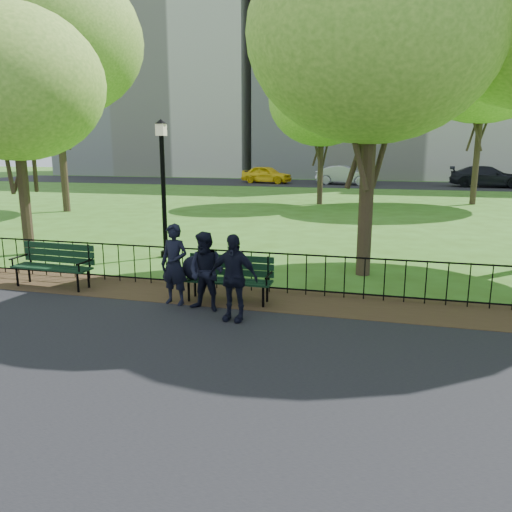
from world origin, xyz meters
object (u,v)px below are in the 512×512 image
(taxi, at_px, (267,174))
(park_bench_left_a, at_px, (55,260))
(person_left, at_px, (174,264))
(person_mid, at_px, (206,272))
(tree_near_e, at_px, (374,33))
(tree_mid_w, at_px, (53,40))
(tree_near_w, at_px, (13,84))
(park_bench_main, at_px, (212,271))
(tree_far_e, at_px, (486,57))
(sedan_silver, at_px, (345,175))
(person_right, at_px, (233,277))
(sedan_dark, at_px, (487,177))
(tree_far_c, at_px, (322,100))
(lamppost, at_px, (163,184))

(taxi, bearing_deg, park_bench_left_a, -163.30)
(person_left, relative_size, person_mid, 1.06)
(tree_near_e, xyz_separation_m, tree_mid_w, (-14.66, 8.87, 2.28))
(tree_near_w, bearing_deg, taxi, 90.31)
(park_bench_main, bearing_deg, tree_far_e, 67.96)
(park_bench_left_a, relative_size, sedan_silver, 0.40)
(park_bench_left_a, distance_m, sedan_silver, 33.16)
(person_right, xyz_separation_m, sedan_dark, (9.96, 34.24, 0.02))
(person_left, bearing_deg, tree_near_e, 53.19)
(tree_near_e, relative_size, tree_mid_w, 0.71)
(tree_near_w, height_order, sedan_dark, tree_near_w)
(person_left, distance_m, person_right, 1.53)
(park_bench_main, height_order, tree_near_w, tree_near_w)
(tree_near_w, distance_m, person_left, 8.03)
(park_bench_main, relative_size, tree_far_c, 0.23)
(tree_mid_w, distance_m, person_mid, 18.67)
(person_mid, bearing_deg, person_left, 171.24)
(park_bench_main, xyz_separation_m, tree_far_e, (7.85, 20.27, 6.97))
(person_mid, bearing_deg, tree_near_e, 61.51)
(person_mid, height_order, sedan_dark, sedan_dark)
(tree_near_w, height_order, tree_mid_w, tree_mid_w)
(person_mid, distance_m, sedan_dark, 35.48)
(tree_near_e, distance_m, sedan_dark, 31.60)
(tree_near_w, relative_size, tree_mid_w, 0.61)
(person_right, bearing_deg, person_mid, 154.56)
(tree_near_w, height_order, person_mid, tree_near_w)
(tree_near_e, bearing_deg, lamppost, 173.72)
(park_bench_left_a, distance_m, taxi, 33.16)
(tree_far_e, relative_size, person_left, 6.80)
(person_right, bearing_deg, tree_mid_w, 138.95)
(tree_mid_w, distance_m, tree_far_c, 13.35)
(tree_near_e, height_order, tree_far_c, tree_near_e)
(tree_far_e, bearing_deg, taxi, 138.93)
(tree_mid_w, distance_m, sedan_dark, 31.84)
(lamppost, xyz_separation_m, tree_near_w, (-4.06, -0.66, 2.70))
(tree_mid_w, relative_size, person_right, 7.14)
(tree_near_e, xyz_separation_m, sedan_dark, (7.86, 30.23, -4.76))
(park_bench_main, relative_size, park_bench_left_a, 0.97)
(park_bench_left_a, bearing_deg, taxi, 98.12)
(person_right, xyz_separation_m, taxi, (-7.69, 34.14, -0.05))
(tree_near_w, xyz_separation_m, taxi, (-0.16, 30.18, -4.03))
(park_bench_left_a, relative_size, taxi, 0.43)
(park_bench_left_a, height_order, tree_far_e, tree_far_e)
(tree_far_c, relative_size, sedan_silver, 1.67)
(tree_far_c, distance_m, taxi, 17.02)
(tree_mid_w, xyz_separation_m, sedan_silver, (11.62, 21.21, -7.07))
(park_bench_left_a, xyz_separation_m, person_right, (4.55, -1.13, 0.20))
(tree_near_w, bearing_deg, sedan_dark, 59.98)
(tree_near_w, height_order, person_left, tree_near_w)
(lamppost, distance_m, tree_far_c, 15.18)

